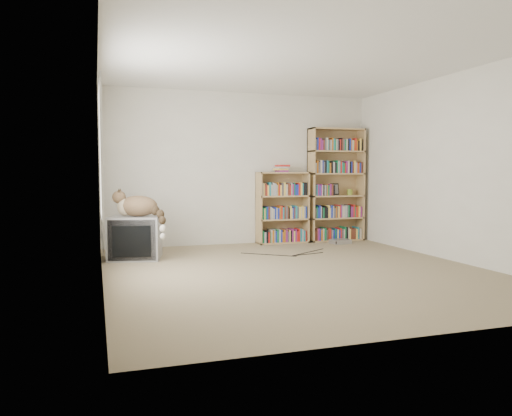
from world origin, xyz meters
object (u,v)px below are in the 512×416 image
object	(u,v)px
bookcase_tall	(336,188)
bookcase_short	(282,211)
cat	(141,209)
dvd_player	(340,241)
crt_tv	(135,238)

from	to	relation	value
bookcase_tall	bookcase_short	size ratio (longest dim) A/B	1.63
cat	dvd_player	xyz separation A→B (m)	(3.30, 0.56, -0.66)
crt_tv	cat	world-z (taller)	cat
bookcase_tall	bookcase_short	xyz separation A→B (m)	(-0.99, -0.00, -0.38)
cat	bookcase_short	distance (m)	2.59
cat	bookcase_tall	xyz separation A→B (m)	(3.40, 0.96, 0.23)
bookcase_tall	bookcase_short	bearing A→B (deg)	-180.00
cat	bookcase_tall	world-z (taller)	bookcase_tall
bookcase_tall	dvd_player	xyz separation A→B (m)	(-0.10, -0.39, -0.88)
dvd_player	crt_tv	bearing A→B (deg)	177.21
bookcase_short	dvd_player	size ratio (longest dim) A/B	3.80
crt_tv	bookcase_tall	world-z (taller)	bookcase_tall
dvd_player	bookcase_tall	bearing A→B (deg)	64.94
bookcase_short	dvd_player	distance (m)	1.10
crt_tv	bookcase_short	size ratio (longest dim) A/B	0.66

